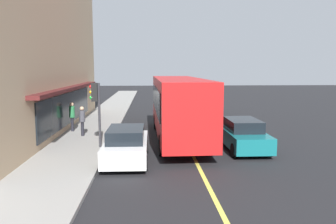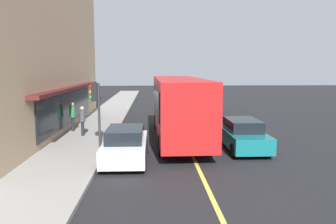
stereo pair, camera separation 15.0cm
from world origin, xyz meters
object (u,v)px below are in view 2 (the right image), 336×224
object	(u,v)px
car_teal	(243,135)
pedestrian_near_storefront	(82,118)
bus	(178,105)
car_black	(207,106)
pedestrian_by_curb	(72,114)
traffic_light	(95,100)
car_white	(126,145)

from	to	relation	value
car_teal	pedestrian_near_storefront	world-z (taller)	pedestrian_near_storefront
bus	car_black	xyz separation A→B (m)	(10.56, -3.41, -1.24)
bus	car_teal	bearing A→B (deg)	-129.79
car_black	pedestrian_near_storefront	world-z (taller)	pedestrian_near_storefront
car_teal	pedestrian_by_curb	distance (m)	10.60
traffic_light	pedestrian_by_curb	size ratio (longest dim) A/B	1.77
car_black	car_teal	distance (m)	13.11
car_teal	pedestrian_near_storefront	xyz separation A→B (m)	(3.15, 8.59, 0.44)
car_black	pedestrian_by_curb	world-z (taller)	pedestrian_by_curb
bus	traffic_light	bearing A→B (deg)	117.94
car_white	pedestrian_near_storefront	distance (m)	5.84
car_black	car_white	bearing A→B (deg)	157.99
bus	traffic_light	distance (m)	4.86
pedestrian_by_curb	bus	bearing A→B (deg)	-108.17
car_black	car_white	size ratio (longest dim) A/B	1.02
traffic_light	car_white	xyz separation A→B (m)	(-2.19, -1.61, -1.79)
traffic_light	car_teal	size ratio (longest dim) A/B	0.74
traffic_light	pedestrian_by_curb	distance (m)	5.06
car_black	pedestrian_near_storefront	size ratio (longest dim) A/B	2.54
bus	pedestrian_near_storefront	bearing A→B (deg)	83.68
pedestrian_near_storefront	pedestrian_by_curb	bearing A→B (deg)	31.43
pedestrian_by_curb	traffic_light	bearing A→B (deg)	-153.50
traffic_light	car_black	xyz separation A→B (m)	(12.82, -7.68, -1.79)
pedestrian_by_curb	car_teal	bearing A→B (deg)	-116.12
traffic_light	pedestrian_near_storefront	xyz separation A→B (m)	(2.88, 1.26, -1.35)
pedestrian_by_curb	car_black	bearing A→B (deg)	-49.44
pedestrian_near_storefront	car_teal	bearing A→B (deg)	-110.18
traffic_light	car_black	size ratio (longest dim) A/B	0.73
bus	pedestrian_by_curb	distance (m)	6.83
car_white	pedestrian_near_storefront	world-z (taller)	pedestrian_near_storefront
traffic_light	car_black	distance (m)	15.05
pedestrian_near_storefront	car_white	bearing A→B (deg)	-150.39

